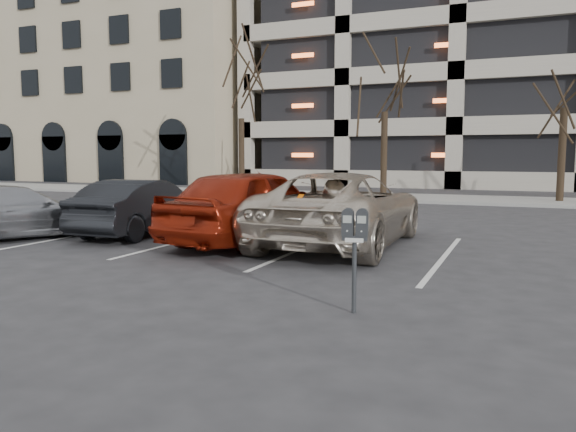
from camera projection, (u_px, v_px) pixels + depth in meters
name	position (u px, v px, depth m)	size (l,w,h in m)	color
ground	(332.00, 276.00, 8.87)	(140.00, 140.00, 0.00)	#28282B
sidewalk	(454.00, 199.00, 23.50)	(80.00, 4.00, 0.12)	gray
stall_lines	(303.00, 248.00, 11.52)	(16.90, 5.20, 0.00)	silver
office_building	(126.00, 87.00, 46.31)	(26.00, 16.20, 15.00)	tan
tree_a	(241.00, 72.00, 26.76)	(3.57, 3.57, 8.12)	black
tree_b	(386.00, 58.00, 24.02)	(3.68, 3.68, 8.37)	black
tree_c	(567.00, 48.00, 21.31)	(3.64, 3.64, 8.26)	black
parking_meter	(355.00, 235.00, 6.71)	(0.34, 0.17, 1.25)	black
suv_silver	(341.00, 209.00, 11.86)	(2.62, 5.60, 1.55)	beige
car_red	(254.00, 205.00, 12.16)	(1.94, 4.83, 1.65)	maroon
car_dark	(142.00, 207.00, 13.48)	(1.40, 4.02, 1.33)	black
car_silver	(15.00, 212.00, 12.81)	(1.72, 4.24, 1.23)	#939499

